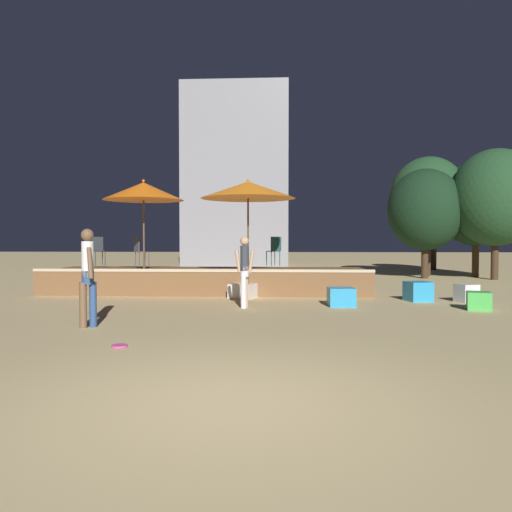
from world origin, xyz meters
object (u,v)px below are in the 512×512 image
person_0 (245,270)px  background_tree_1 (428,198)px  background_tree_4 (476,204)px  person_1 (88,274)px  bistro_chair_0 (275,248)px  background_tree_2 (496,198)px  cube_seat_0 (479,301)px  background_tree_0 (425,210)px  patio_umbrella_1 (143,191)px  cube_seat_4 (418,291)px  bistro_chair_2 (139,249)px  cube_seat_2 (341,297)px  background_tree_3 (434,219)px  cube_seat_3 (466,293)px  patio_umbrella_0 (248,190)px  cube_seat_1 (243,291)px  frisbee_disc (120,346)px  bistro_chair_1 (98,248)px

person_0 → background_tree_1: background_tree_1 is taller
background_tree_4 → person_1: bearing=-132.3°
bistro_chair_0 → background_tree_2: background_tree_2 is taller
cube_seat_0 → background_tree_2: (3.93, 8.68, 3.02)m
person_1 → background_tree_4: background_tree_4 is taller
background_tree_0 → background_tree_1: 1.56m
patio_umbrella_1 → person_0: bearing=-36.3°
cube_seat_4 → bistro_chair_2: size_ratio=0.77×
cube_seat_0 → cube_seat_2: (-3.00, 0.48, 0.02)m
background_tree_3 → bistro_chair_0: bearing=-126.5°
cube_seat_3 → background_tree_0: size_ratio=0.13×
person_0 → bistro_chair_0: 4.08m
patio_umbrella_0 → person_1: (-2.54, -4.59, -1.92)m
cube_seat_0 → cube_seat_1: 5.81m
cube_seat_1 → cube_seat_2: bearing=-31.2°
cube_seat_2 → cube_seat_4: (2.08, 1.07, 0.03)m
frisbee_disc → cube_seat_0: bearing=32.2°
patio_umbrella_1 → cube_seat_4: (7.30, -0.67, -2.65)m
patio_umbrella_1 → frisbee_disc: size_ratio=13.79×
bistro_chair_2 → bistro_chair_1: bearing=22.4°
background_tree_1 → background_tree_3: background_tree_1 is taller
patio_umbrella_0 → patio_umbrella_1: 2.93m
background_tree_4 → patio_umbrella_1: bearing=-146.8°
person_1 → background_tree_1: background_tree_1 is taller
person_1 → patio_umbrella_0: bearing=26.1°
cube_seat_3 → cube_seat_4: bearing=172.4°
background_tree_3 → cube_seat_0: bearing=-102.9°
background_tree_0 → cube_seat_4: bearing=-106.7°
frisbee_disc → background_tree_1: background_tree_1 is taller
cube_seat_3 → background_tree_1: size_ratio=0.11×
patio_umbrella_0 → cube_seat_3: patio_umbrella_0 is taller
person_1 → bistro_chair_2: person_1 is taller
person_1 → frisbee_disc: 2.14m
patio_umbrella_1 → bistro_chair_0: bearing=27.1°
cube_seat_4 → frisbee_disc: 8.24m
patio_umbrella_0 → cube_seat_0: (5.31, -1.92, -2.69)m
person_0 → background_tree_4: bearing=-27.9°
cube_seat_4 → person_0: bearing=-160.8°
bistro_chair_2 → background_tree_1: bearing=-93.2°
person_0 → background_tree_2: background_tree_2 is taller
cube_seat_0 → cube_seat_1: bearing=160.1°
patio_umbrella_0 → bistro_chair_0: size_ratio=3.56×
cube_seat_4 → background_tree_1: 9.98m
person_1 → frisbee_disc: person_1 is taller
patio_umbrella_0 → background_tree_4: background_tree_4 is taller
person_1 → background_tree_4: size_ratio=0.37×
person_1 → background_tree_1: (9.73, 13.29, 2.40)m
patio_umbrella_0 → person_0: 2.75m
bistro_chair_1 → bistro_chair_2: 1.82m
cube_seat_0 → background_tree_3: 15.57m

